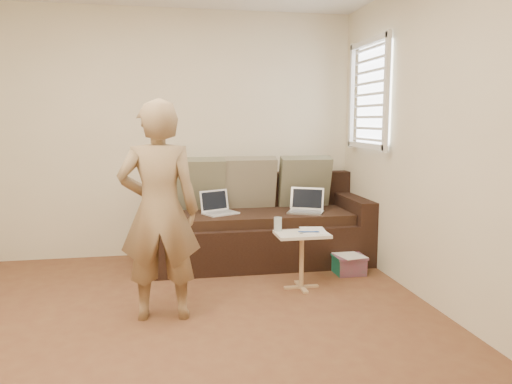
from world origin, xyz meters
TOP-DOWN VIEW (x-y plane):
  - floor at (0.00, 0.00)m, footprint 4.50×4.50m
  - wall_back at (0.00, 2.25)m, footprint 4.00×0.00m
  - wall_front at (0.00, -2.25)m, footprint 4.00×0.00m
  - wall_right at (2.00, 0.00)m, footprint 0.00×4.50m
  - window_blinds at (1.95, 1.50)m, footprint 0.12×0.88m
  - sofa at (0.90, 1.77)m, footprint 2.20×0.95m
  - pillow_left at (0.30, 2.00)m, footprint 0.55×0.29m
  - pillow_mid at (0.85, 2.02)m, footprint 0.55×0.27m
  - pillow_right at (1.45, 2.00)m, footprint 0.55×0.28m
  - laptop_silver at (1.36, 1.62)m, footprint 0.42×0.38m
  - laptop_white at (0.50, 1.72)m, footprint 0.39×0.35m
  - person at (-0.09, 0.44)m, footprint 0.61×0.43m
  - side_table at (1.10, 0.88)m, footprint 0.45×0.31m
  - drinking_glass at (0.92, 0.99)m, footprint 0.07×0.07m
  - scissors at (1.16, 0.86)m, footprint 0.19×0.12m
  - paper_on_table at (1.22, 0.93)m, footprint 0.25×0.33m
  - striped_box at (1.66, 1.20)m, footprint 0.29×0.29m

SIDE VIEW (x-z plane):
  - floor at x=0.00m, z-range 0.00..0.00m
  - striped_box at x=1.66m, z-range 0.00..0.18m
  - side_table at x=1.10m, z-range 0.00..0.49m
  - sofa at x=0.90m, z-range 0.00..0.85m
  - paper_on_table at x=1.22m, z-range 0.49..0.50m
  - scissors at x=1.16m, z-range 0.49..0.51m
  - laptop_silver at x=1.36m, z-range 0.40..0.64m
  - laptop_white at x=0.50m, z-range 0.40..0.64m
  - drinking_glass at x=0.92m, z-range 0.49..0.61m
  - pillow_left at x=0.30m, z-range 0.51..1.07m
  - pillow_mid at x=0.85m, z-range 0.51..1.07m
  - pillow_right at x=1.45m, z-range 0.51..1.07m
  - person at x=-0.09m, z-range 0.00..1.60m
  - wall_back at x=0.00m, z-range -0.70..3.30m
  - wall_front at x=0.00m, z-range -0.70..3.30m
  - wall_right at x=2.00m, z-range -0.95..3.55m
  - window_blinds at x=1.95m, z-range 1.16..2.24m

